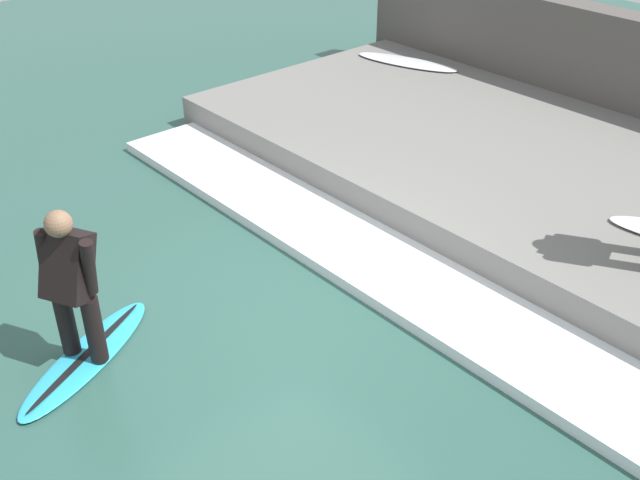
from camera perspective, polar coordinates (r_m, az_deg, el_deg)
name	(u,v)px	position (r m, az deg, el deg)	size (l,w,h in m)	color
ground_plane	(283,317)	(7.51, -2.86, -5.87)	(28.00, 28.00, 0.00)	#2D564C
concrete_ledge	(529,173)	(10.06, 15.64, 4.92)	(4.40, 9.49, 0.46)	slate
back_wall	(637,81)	(11.83, 23.01, 11.08)	(0.50, 9.96, 1.77)	#544F49
wave_foam_crest	(377,262)	(8.21, 4.40, -1.72)	(1.13, 9.01, 0.13)	white
surfboard_riding	(87,357)	(7.31, -17.34, -8.50)	(1.81, 1.22, 0.07)	#2DADD1
surfer_riding	(70,279)	(6.80, -18.50, -2.86)	(0.56, 0.60, 1.52)	black
surfboard_spare	(407,62)	(13.04, 6.63, 13.33)	(0.99, 1.87, 0.06)	silver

